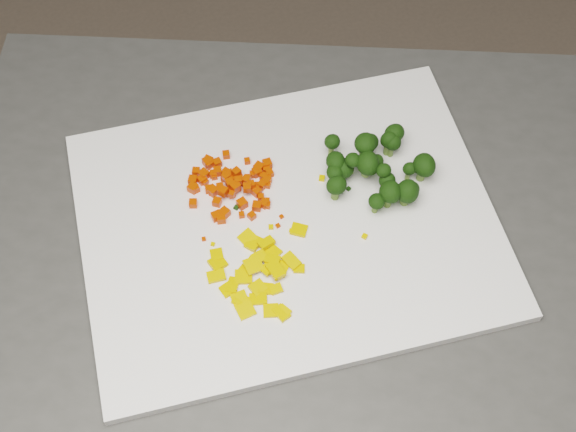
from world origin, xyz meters
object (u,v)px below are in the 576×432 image
object	(u,v)px
cutting_board	(288,223)
carrot_pile	(232,182)
pepper_pile	(267,263)
counter_block	(309,372)
broccoli_pile	(372,161)

from	to	relation	value
cutting_board	carrot_pile	xyz separation A→B (m)	(-0.05, 0.06, 0.02)
pepper_pile	counter_block	bearing A→B (deg)	18.02
cutting_board	broccoli_pile	world-z (taller)	broccoli_pile
carrot_pile	broccoli_pile	bearing A→B (deg)	-11.57
broccoli_pile	carrot_pile	bearing A→B (deg)	168.43
carrot_pile	pepper_pile	size ratio (longest dim) A/B	0.86
carrot_pile	pepper_pile	distance (m)	0.12
pepper_pile	carrot_pile	bearing A→B (deg)	93.91
broccoli_pile	counter_block	bearing A→B (deg)	-146.94
carrot_pile	counter_block	bearing A→B (deg)	-50.58
cutting_board	pepper_pile	world-z (taller)	pepper_pile
cutting_board	broccoli_pile	xyz separation A→B (m)	(0.12, 0.03, 0.04)
counter_block	pepper_pile	xyz separation A→B (m)	(-0.07, -0.02, 0.47)
counter_block	broccoli_pile	xyz separation A→B (m)	(0.09, 0.06, 0.49)
broccoli_pile	pepper_pile	bearing A→B (deg)	-152.96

